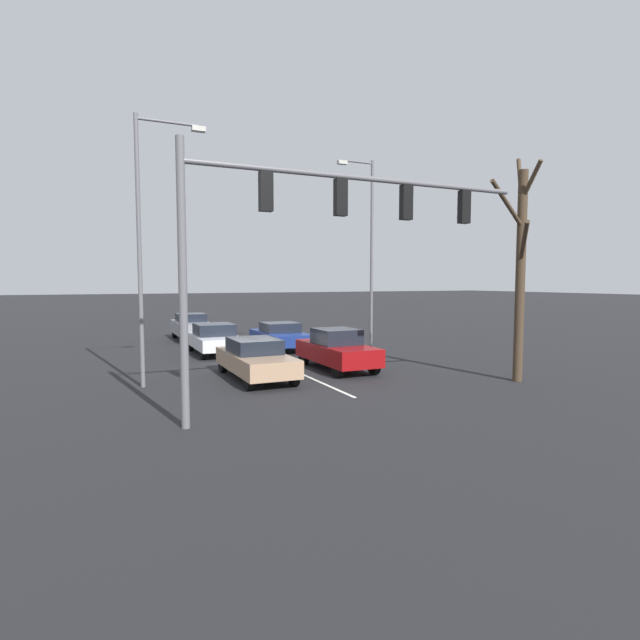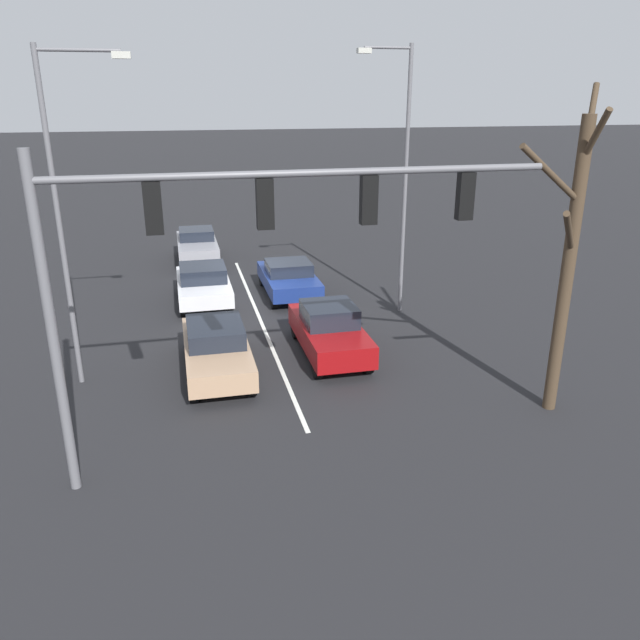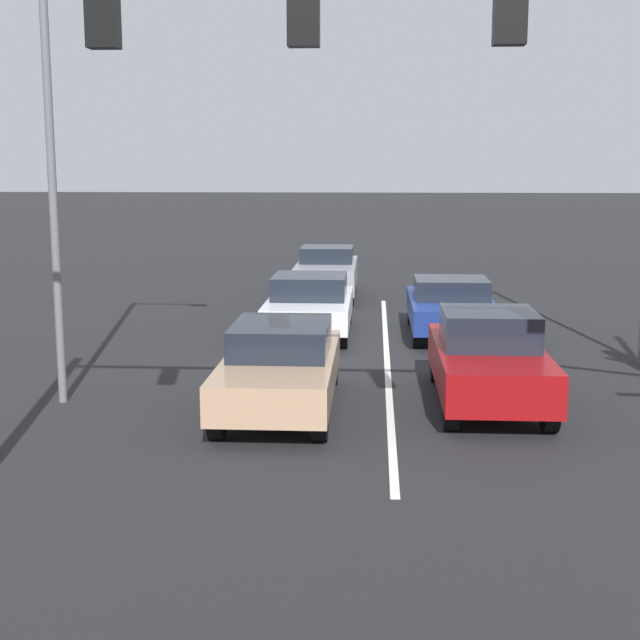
% 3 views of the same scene
% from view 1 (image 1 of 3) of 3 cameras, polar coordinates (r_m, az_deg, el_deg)
% --- Properties ---
extents(ground_plane, '(240.00, 240.00, 0.00)m').
position_cam_1_polar(ground_plane, '(24.08, -7.54, -3.77)').
color(ground_plane, black).
extents(lane_stripe_left_divider, '(0.12, 16.07, 0.01)m').
position_cam_1_polar(lane_stripe_left_divider, '(22.16, -5.99, -4.46)').
color(lane_stripe_left_divider, silver).
rests_on(lane_stripe_left_divider, ground_plane).
extents(car_maroon_leftlane_front, '(1.74, 4.29, 1.59)m').
position_cam_1_polar(car_maroon_leftlane_front, '(19.44, 1.93, -3.39)').
color(car_maroon_leftlane_front, maroon).
rests_on(car_maroon_leftlane_front, ground_plane).
extents(car_tan_midlane_front, '(1.78, 4.55, 1.41)m').
position_cam_1_polar(car_tan_midlane_front, '(17.72, -7.39, -4.35)').
color(car_tan_midlane_front, tan).
rests_on(car_tan_midlane_front, ground_plane).
extents(car_navy_leftlane_second, '(1.92, 4.19, 1.37)m').
position_cam_1_polar(car_navy_leftlane_second, '(25.01, -4.61, -1.79)').
color(car_navy_leftlane_second, navy).
rests_on(car_navy_leftlane_second, ground_plane).
extents(car_white_midlane_second, '(1.93, 4.21, 1.44)m').
position_cam_1_polar(car_white_midlane_second, '(23.98, -11.99, -2.07)').
color(car_white_midlane_second, silver).
rests_on(car_white_midlane_second, ground_plane).
extents(car_gray_midlane_third, '(1.78, 4.50, 1.54)m').
position_cam_1_polar(car_gray_midlane_third, '(30.03, -14.45, -0.74)').
color(car_gray_midlane_third, gray).
rests_on(car_gray_midlane_third, ground_plane).
extents(traffic_signal_gantry, '(9.83, 0.37, 6.69)m').
position_cam_1_polar(traffic_signal_gantry, '(12.96, -0.41, 11.37)').
color(traffic_signal_gantry, slate).
rests_on(traffic_signal_gantry, ground_plane).
extents(street_lamp_right_shoulder, '(2.22, 0.24, 8.66)m').
position_cam_1_polar(street_lamp_right_shoulder, '(17.06, -19.20, 9.46)').
color(street_lamp_right_shoulder, slate).
rests_on(street_lamp_right_shoulder, ground_plane).
extents(street_lamp_left_shoulder, '(1.88, 0.24, 9.06)m').
position_cam_1_polar(street_lamp_left_shoulder, '(23.90, 5.56, 8.57)').
color(street_lamp_left_shoulder, slate).
rests_on(street_lamp_left_shoulder, ground_plane).
extents(bare_tree_near, '(2.79, 2.45, 7.79)m').
position_cam_1_polar(bare_tree_near, '(18.19, 21.91, 5.98)').
color(bare_tree_near, '#423323').
rests_on(bare_tree_near, ground_plane).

